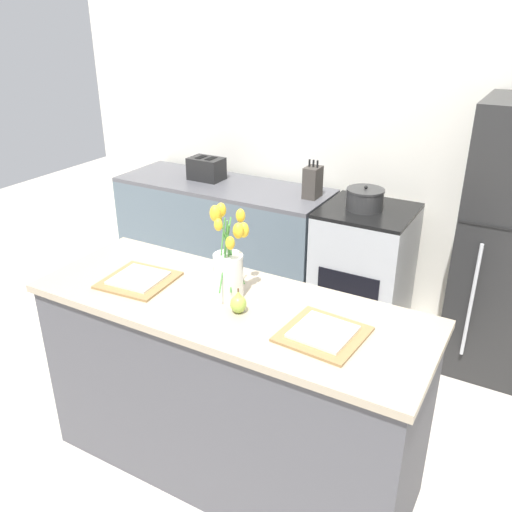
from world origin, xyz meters
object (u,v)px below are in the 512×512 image
object	(u,v)px
cooking_pot	(365,199)
pear_figurine	(238,303)
flower_vase	(229,265)
plate_setting_left	(139,279)
stove_range	(363,269)
toaster	(206,169)
plate_setting_right	(323,333)
knife_block	(313,182)

from	to	relation	value
cooking_pot	pear_figurine	bearing A→B (deg)	-89.53
flower_vase	pear_figurine	xyz separation A→B (m)	(0.11, -0.10, -0.11)
flower_vase	cooking_pot	size ratio (longest dim) A/B	1.73
pear_figurine	plate_setting_left	distance (m)	0.56
stove_range	toaster	distance (m)	1.43
toaster	stove_range	bearing A→B (deg)	-1.43
pear_figurine	plate_setting_right	xyz separation A→B (m)	(0.38, 0.01, -0.03)
knife_block	stove_range	bearing A→B (deg)	-4.52
pear_figurine	plate_setting_left	bearing A→B (deg)	178.92
flower_vase	stove_range	bearing A→B (deg)	85.57
pear_figurine	plate_setting_right	size ratio (longest dim) A/B	0.34
flower_vase	plate_setting_right	distance (m)	0.52
flower_vase	pear_figurine	size ratio (longest dim) A/B	3.83
flower_vase	knife_block	size ratio (longest dim) A/B	1.61
knife_block	cooking_pot	bearing A→B (deg)	-6.85
stove_range	plate_setting_right	distance (m)	1.76
plate_setting_left	plate_setting_right	bearing A→B (deg)	0.00
plate_setting_right	toaster	distance (m)	2.38
pear_figurine	plate_setting_right	world-z (taller)	pear_figurine
plate_setting_left	plate_setting_right	world-z (taller)	same
plate_setting_left	toaster	world-z (taller)	toaster
flower_vase	toaster	size ratio (longest dim) A/B	1.55
cooking_pot	toaster	bearing A→B (deg)	177.91
stove_range	pear_figurine	distance (m)	1.74
stove_range	cooking_pot	bearing A→B (deg)	-151.84
toaster	plate_setting_left	bearing A→B (deg)	-65.69
stove_range	toaster	xyz separation A→B (m)	(-1.32, 0.03, 0.53)
pear_figurine	cooking_pot	distance (m)	1.64
flower_vase	plate_setting_left	size ratio (longest dim) A/B	1.32
plate_setting_left	pear_figurine	bearing A→B (deg)	-1.08
toaster	cooking_pot	world-z (taller)	toaster
plate_setting_left	plate_setting_right	distance (m)	0.93
stove_range	cooking_pot	distance (m)	0.52
pear_figurine	toaster	size ratio (longest dim) A/B	0.40
plate_setting_left	toaster	size ratio (longest dim) A/B	1.17
toaster	knife_block	world-z (taller)	knife_block
flower_vase	plate_setting_right	world-z (taller)	flower_vase
plate_setting_right	cooking_pot	xyz separation A→B (m)	(-0.39, 1.63, 0.01)
plate_setting_right	cooking_pot	size ratio (longest dim) A/B	1.31
plate_setting_left	cooking_pot	bearing A→B (deg)	71.62
flower_vase	toaster	world-z (taller)	flower_vase
plate_setting_right	knife_block	xyz separation A→B (m)	(-0.80, 1.68, 0.05)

